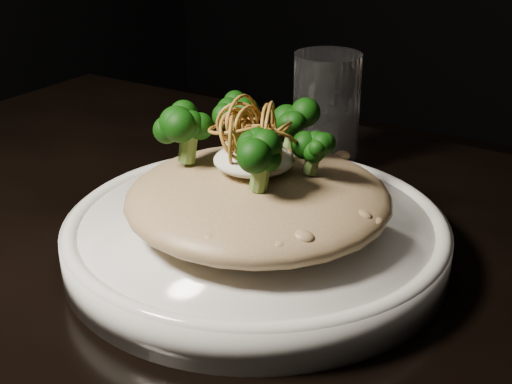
% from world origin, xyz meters
% --- Properties ---
extents(plate, '(0.30, 0.30, 0.03)m').
position_xyz_m(plate, '(-0.05, 0.07, 0.77)').
color(plate, silver).
rests_on(plate, table).
extents(risotto, '(0.20, 0.20, 0.04)m').
position_xyz_m(risotto, '(-0.04, 0.07, 0.80)').
color(risotto, brown).
rests_on(risotto, plate).
extents(broccoli, '(0.12, 0.12, 0.04)m').
position_xyz_m(broccoli, '(-0.05, 0.07, 0.85)').
color(broccoli, black).
rests_on(broccoli, risotto).
extents(cheese, '(0.06, 0.06, 0.02)m').
position_xyz_m(cheese, '(-0.05, 0.07, 0.83)').
color(cheese, silver).
rests_on(cheese, risotto).
extents(shallots, '(0.05, 0.05, 0.03)m').
position_xyz_m(shallots, '(-0.05, 0.06, 0.86)').
color(shallots, brown).
rests_on(shallots, cheese).
extents(drinking_glass, '(0.07, 0.07, 0.12)m').
position_xyz_m(drinking_glass, '(-0.09, 0.26, 0.81)').
color(drinking_glass, silver).
rests_on(drinking_glass, table).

